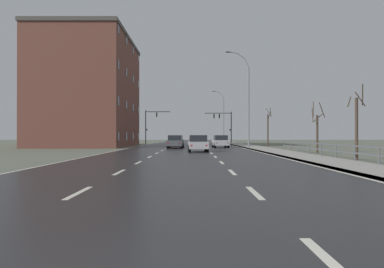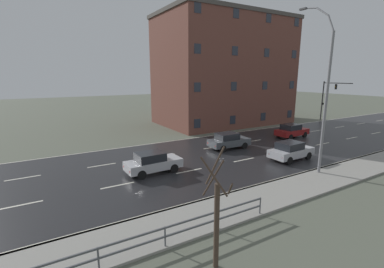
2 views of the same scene
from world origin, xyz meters
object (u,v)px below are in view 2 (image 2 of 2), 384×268
traffic_signal_left (327,95)px  brick_building (224,71)px  street_lamp_midground (324,95)px  car_near_left (229,141)px  car_distant (153,162)px  car_far_right (292,131)px  car_far_left (291,151)px

traffic_signal_left → brick_building: 17.28m
street_lamp_midground → car_near_left: size_ratio=2.84×
street_lamp_midground → car_near_left: 10.12m
street_lamp_midground → brick_building: brick_building is taller
brick_building → car_near_left: bearing=-34.5°
car_distant → street_lamp_midground: bearing=57.5°
car_far_right → car_distant: same height
car_far_left → street_lamp_midground: bearing=-19.5°
traffic_signal_left → car_distant: 34.35m
car_distant → brick_building: size_ratio=0.22×
traffic_signal_left → street_lamp_midground: bearing=-57.5°
car_near_left → car_far_right: bearing=93.6°
street_lamp_midground → car_near_left: (-8.71, -1.40, -4.97)m
traffic_signal_left → brick_building: bearing=-114.2°
traffic_signal_left → car_near_left: 25.05m
car_far_left → car_distant: bearing=-107.3°
street_lamp_midground → brick_building: size_ratio=0.62×
traffic_signal_left → car_far_left: size_ratio=1.48×
car_far_left → car_distant: (-2.99, -11.39, 0.00)m
car_far_right → car_distant: size_ratio=1.00×
car_far_left → brick_building: (-18.24, 6.39, 6.94)m
car_distant → brick_building: 24.43m
street_lamp_midground → car_far_left: size_ratio=2.84×
car_far_right → street_lamp_midground: bearing=-43.7°
street_lamp_midground → car_far_left: street_lamp_midground is taller
brick_building → street_lamp_midground: bearing=-18.9°
car_far_right → car_distant: bearing=-83.5°
traffic_signal_left → car_far_left: bearing=-62.5°
traffic_signal_left → car_distant: (8.34, -33.17, -3.22)m
car_far_right → car_near_left: bearing=-90.7°
car_far_right → car_distant: 18.57m
car_far_right → car_near_left: (0.18, -9.36, 0.00)m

